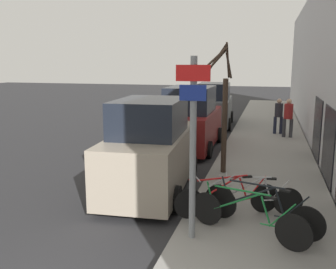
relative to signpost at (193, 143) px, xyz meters
name	(u,v)px	position (x,y,z in m)	size (l,w,h in m)	color
ground_plane	(197,149)	(-1.37, 7.66, -1.94)	(80.00, 80.00, 0.00)	#28282B
sidewalk_curb	(267,137)	(1.23, 10.46, -1.87)	(3.20, 32.00, 0.15)	gray
building_facade	(315,65)	(2.98, 10.37, 1.29)	(0.23, 32.00, 6.50)	#BCBCC1
signpost	(193,143)	(0.00, 0.00, 0.00)	(0.60, 0.14, 3.31)	gray
bicycle_0	(247,217)	(0.98, 0.29, -1.40)	(2.24, 0.96, 0.92)	black
bicycle_1	(261,209)	(1.23, 0.72, -1.40)	(2.26, 0.94, 0.92)	black
bicycle_2	(228,198)	(0.52, 1.19, -1.41)	(2.09, 1.06, 0.88)	black
bicycle_3	(253,197)	(1.04, 1.46, -1.43)	(2.05, 0.44, 0.83)	black
parked_car_0	(151,150)	(-1.64, 2.68, -0.84)	(2.21, 4.54, 2.44)	gray
parked_car_1	(191,121)	(-1.66, 7.77, -0.85)	(2.08, 4.51, 2.44)	maroon
parked_car_2	(214,107)	(-1.57, 13.29, -0.90)	(2.12, 4.39, 2.28)	#51565B
pedestrian_near	(279,114)	(1.69, 11.09, -0.87)	(0.42, 0.35, 1.59)	#1E2338
pedestrian_far	(288,115)	(2.07, 10.37, -0.83)	(0.44, 0.37, 1.67)	#333338
street_tree	(223,109)	(-0.02, 4.41, 0.07)	(0.93, 1.99, 3.75)	#3D2D23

